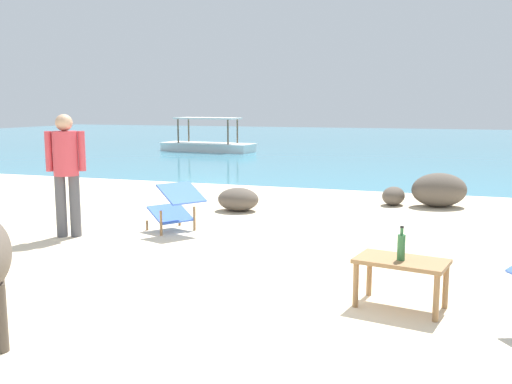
{
  "coord_description": "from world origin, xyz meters",
  "views": [
    {
      "loc": [
        2.23,
        -4.61,
        1.78
      ],
      "look_at": [
        -0.32,
        3.0,
        0.55
      ],
      "focal_mm": 40.04,
      "sensor_mm": 36.0,
      "label": 1
    }
  ],
  "objects": [
    {
      "name": "sand_beach",
      "position": [
        0.0,
        0.0,
        0.02
      ],
      "size": [
        18.0,
        14.0,
        0.04
      ],
      "primitive_type": "cube",
      "color": "beige",
      "rests_on": "ground"
    },
    {
      "name": "water_surface",
      "position": [
        0.0,
        22.0,
        0.0
      ],
      "size": [
        60.0,
        36.0,
        0.03
      ],
      "primitive_type": "cube",
      "color": "teal",
      "rests_on": "ground"
    },
    {
      "name": "low_bench_table",
      "position": [
        1.91,
        0.28,
        0.4
      ],
      "size": [
        0.83,
        0.58,
        0.43
      ],
      "rotation": [
        0.0,
        0.0,
        -0.2
      ],
      "color": "olive",
      "rests_on": "sand_beach"
    },
    {
      "name": "bottle",
      "position": [
        1.91,
        0.25,
        0.59
      ],
      "size": [
        0.07,
        0.07,
        0.3
      ],
      "color": "#2D6B38",
      "rests_on": "low_bench_table"
    },
    {
      "name": "deck_chair_near",
      "position": [
        -1.25,
        2.33,
        0.42
      ],
      "size": [
        0.93,
        0.87,
        0.68
      ],
      "rotation": [
        0.0,
        0.0,
        2.55
      ],
      "color": "olive",
      "rests_on": "sand_beach"
    },
    {
      "name": "person_standing",
      "position": [
        -2.49,
        1.65,
        0.99
      ],
      "size": [
        0.47,
        0.32,
        1.62
      ],
      "rotation": [
        0.0,
        0.0,
        2.01
      ],
      "color": "#4C4C51",
      "rests_on": "sand_beach"
    },
    {
      "name": "shore_rock_large",
      "position": [
        1.38,
        5.49,
        0.2
      ],
      "size": [
        0.48,
        0.59,
        0.32
      ],
      "primitive_type": "ellipsoid",
      "rotation": [
        0.0,
        0.0,
        1.34
      ],
      "color": "brown",
      "rests_on": "sand_beach"
    },
    {
      "name": "shore_rock_medium",
      "position": [
        -1.0,
        4.12,
        0.23
      ],
      "size": [
        0.7,
        0.59,
        0.38
      ],
      "primitive_type": "ellipsoid",
      "rotation": [
        0.0,
        0.0,
        0.03
      ],
      "color": "brown",
      "rests_on": "sand_beach"
    },
    {
      "name": "shore_rock_small",
      "position": [
        2.14,
        5.58,
        0.33
      ],
      "size": [
        1.11,
        0.95,
        0.58
      ],
      "primitive_type": "ellipsoid",
      "rotation": [
        0.0,
        0.0,
        0.34
      ],
      "color": "brown",
      "rests_on": "sand_beach"
    },
    {
      "name": "boat_white",
      "position": [
        -6.49,
        15.56,
        0.29
      ],
      "size": [
        3.78,
        1.56,
        1.29
      ],
      "rotation": [
        0.0,
        0.0,
        3.03
      ],
      "color": "white",
      "rests_on": "water_surface"
    }
  ]
}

